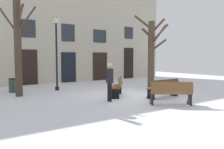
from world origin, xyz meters
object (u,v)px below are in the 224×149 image
Objects in this scene: tree_left_of_center at (152,50)px; person_crossing_plaza at (110,80)px; litter_bin at (13,85)px; bench_back_to_back_left at (118,86)px; tree_right_of_center at (18,44)px; bench_near_center_tree at (164,88)px; streetlamp at (56,45)px; bench_facing_shops at (171,93)px.

tree_left_of_center reaches higher than person_crossing_plaza.
bench_back_to_back_left reaches higher than litter_bin.
tree_right_of_center reaches higher than bench_near_center_tree.
tree_left_of_center is 5.71m from streetlamp.
bench_facing_shops is (4.28, -7.06, 0.10)m from litter_bin.
tree_right_of_center reaches higher than bench_facing_shops.
tree_right_of_center is 5.10m from bench_back_to_back_left.
bench_near_center_tree is (5.38, -4.21, -2.03)m from tree_right_of_center.
tree_right_of_center is 6.17× the size of litter_bin.
streetlamp is 4.78m from person_crossing_plaza.
bench_near_center_tree is at bearing -125.64° from tree_left_of_center.
bench_facing_shops is (0.45, -2.89, 0.00)m from bench_back_to_back_left.
streetlamp reaches higher than bench_back_to_back_left.
bench_back_to_back_left is 2.93m from bench_facing_shops.
bench_near_center_tree is (3.11, -5.15, -2.09)m from streetlamp.
tree_left_of_center is at bearing -127.52° from bench_near_center_tree.
bench_facing_shops is (4.31, -5.57, -1.99)m from tree_right_of_center.
bench_near_center_tree is (5.36, -5.70, 0.07)m from litter_bin.
tree_right_of_center is 1.10× the size of streetlamp.
litter_bin is at bearing 88.99° from tree_right_of_center.
tree_left_of_center reaches higher than litter_bin.
bench_near_center_tree is at bearing -90.41° from bench_facing_shops.
bench_facing_shops is at bearing -72.58° from streetlamp.
tree_right_of_center is 2.80× the size of person_crossing_plaza.
tree_left_of_center is 4.41m from bench_back_to_back_left.
tree_left_of_center reaches higher than bench_back_to_back_left.
bench_back_to_back_left is (3.83, -4.16, 0.10)m from litter_bin.
streetlamp is 6.37m from bench_near_center_tree.
person_crossing_plaza is (-4.79, -2.39, -1.37)m from tree_left_of_center.
bench_facing_shops is (2.04, -6.50, -2.05)m from streetlamp.
bench_near_center_tree is at bearing -58.83° from streetlamp.
litter_bin is at bearing 160.78° from tree_left_of_center.
streetlamp is at bearing 158.64° from tree_left_of_center.
bench_facing_shops is at bearing 49.69° from bench_near_center_tree.
litter_bin is (-7.56, 2.63, -1.90)m from tree_left_of_center.
bench_back_to_back_left is (1.59, -3.61, -2.05)m from streetlamp.
litter_bin is at bearing -95.94° from bench_back_to_back_left.
bench_back_to_back_left is (3.86, -2.67, -2.00)m from tree_right_of_center.
bench_facing_shops reaches higher than litter_bin.
streetlamp reaches higher than litter_bin.
tree_left_of_center is at bearing -8.57° from tree_right_of_center.
bench_facing_shops is at bearing -58.74° from litter_bin.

